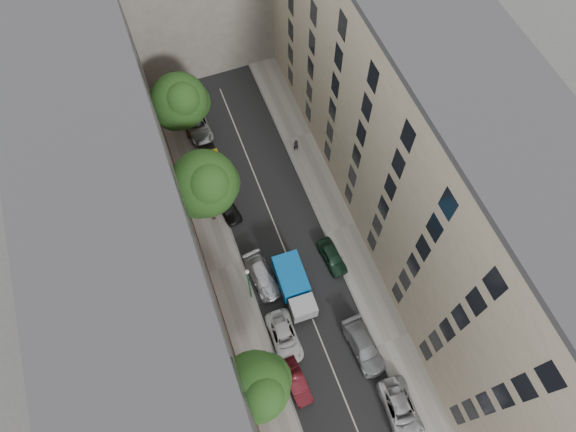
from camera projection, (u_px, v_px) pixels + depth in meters
name	position (u px, v px, depth m)	size (l,w,h in m)	color
ground	(284.00, 247.00, 46.26)	(120.00, 120.00, 0.00)	#4C4C49
road_surface	(284.00, 247.00, 46.25)	(8.00, 44.00, 0.02)	black
sidewalk_left	(225.00, 267.00, 45.31)	(3.00, 44.00, 0.15)	gray
sidewalk_right	(340.00, 228.00, 47.09)	(3.00, 44.00, 0.15)	gray
building_left	(134.00, 239.00, 35.63)	(8.00, 44.00, 20.00)	#4F4C4A
building_right	(418.00, 148.00, 39.18)	(8.00, 44.00, 20.00)	#BFAF95
tarp_truck	(294.00, 286.00, 43.07)	(2.37, 5.61, 2.56)	black
car_left_1	(296.00, 381.00, 40.23)	(1.35, 3.87, 1.27)	#4A0E15
car_left_2	(284.00, 337.00, 41.85)	(2.14, 4.63, 1.29)	silver
car_left_3	(262.00, 276.00, 44.25)	(1.90, 4.66, 1.35)	#B6B6BB
car_left_4	(227.00, 207.00, 47.45)	(1.54, 3.82, 1.30)	black
car_left_5	(212.00, 164.00, 49.53)	(1.59, 4.56, 1.50)	black
car_left_6	(198.00, 126.00, 51.77)	(2.27, 4.92, 1.37)	#B7B7BC
car_right_0	(401.00, 411.00, 39.16)	(2.36, 5.11, 1.42)	#BCBCC1
car_right_1	(364.00, 347.00, 41.40)	(2.02, 4.96, 1.44)	gray
car_right_2	(332.00, 257.00, 45.14)	(1.52, 3.78, 1.29)	black
tree_near	(257.00, 388.00, 35.30)	(5.24, 4.96, 8.15)	#382619
tree_mid	(206.00, 185.00, 42.17)	(5.90, 5.72, 9.10)	#382619
tree_far	(181.00, 103.00, 46.90)	(5.51, 5.27, 8.30)	#382619
lamp_post	(249.00, 281.00, 40.69)	(0.36, 0.36, 5.94)	#195A2F
pedestrian	(296.00, 145.00, 50.36)	(0.56, 0.37, 1.55)	black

